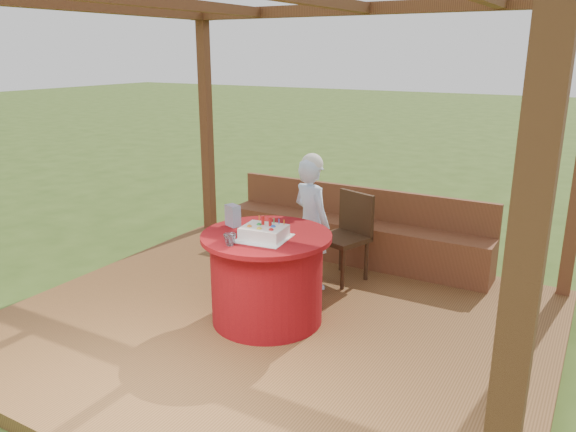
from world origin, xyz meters
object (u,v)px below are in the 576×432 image
(chair, at_px, (348,232))
(elderly_woman, at_px, (311,221))
(gift_bag, at_px, (233,216))
(drinking_glass, at_px, (230,240))
(table, at_px, (267,277))
(birthday_cake, at_px, (264,232))
(bench, at_px, (354,237))

(chair, bearing_deg, elderly_woman, -120.98)
(gift_bag, bearing_deg, drinking_glass, -35.78)
(drinking_glass, bearing_deg, table, 75.49)
(elderly_woman, distance_m, gift_bag, 0.89)
(chair, relative_size, elderly_woman, 0.67)
(birthday_cake, bearing_deg, bench, 89.75)
(bench, distance_m, elderly_woman, 0.98)
(elderly_woman, xyz_separation_m, birthday_cake, (0.06, -0.96, 0.17))
(bench, distance_m, birthday_cake, 1.93)
(table, bearing_deg, chair, 80.46)
(elderly_woman, bearing_deg, birthday_cake, -86.11)
(elderly_woman, height_order, gift_bag, elderly_woman)
(bench, height_order, drinking_glass, drinking_glass)
(bench, distance_m, gift_bag, 1.84)
(chair, distance_m, elderly_woman, 0.47)
(bench, xyz_separation_m, birthday_cake, (-0.01, -1.84, 0.57))
(chair, distance_m, drinking_glass, 1.66)
(elderly_woman, distance_m, drinking_glass, 1.24)
(table, distance_m, chair, 1.24)
(bench, distance_m, drinking_glass, 2.19)
(elderly_woman, relative_size, birthday_cake, 3.07)
(gift_bag, height_order, drinking_glass, gift_bag)
(birthday_cake, distance_m, drinking_glass, 0.31)
(table, xyz_separation_m, gift_bag, (-0.37, 0.05, 0.48))
(chair, height_order, elderly_woman, elderly_woman)
(table, relative_size, birthday_cake, 2.53)
(table, relative_size, chair, 1.24)
(birthday_cake, bearing_deg, gift_bag, 159.06)
(table, xyz_separation_m, elderly_woman, (-0.02, 0.85, 0.27))
(bench, distance_m, table, 1.74)
(bench, height_order, chair, chair)
(elderly_woman, bearing_deg, chair, 59.02)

